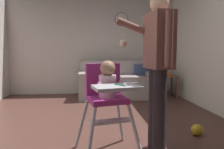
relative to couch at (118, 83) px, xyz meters
name	(u,v)px	position (x,y,z in m)	size (l,w,h in m)	color
ground	(96,144)	(-0.59, -2.49, -0.38)	(5.74, 7.55, 0.10)	#53332B
wall_far	(93,43)	(-0.59, 0.52, 0.96)	(4.94, 0.06, 2.59)	silver
couch	(118,83)	(0.00, 0.00, 0.00)	(1.81, 0.86, 0.86)	#9C928C
high_chair	(107,90)	(-0.48, -2.86, 0.34)	(0.72, 0.81, 0.97)	silver
adult_standing	(157,65)	(0.05, -2.82, 0.59)	(0.54, 0.50, 1.63)	#2C262B
toy_ball	(197,130)	(0.70, -2.46, -0.26)	(0.14, 0.14, 0.14)	gold
side_table	(167,82)	(1.13, -0.25, 0.05)	(0.40, 0.40, 0.52)	brown
sippy_cup	(169,74)	(1.17, -0.25, 0.24)	(0.07, 0.07, 0.10)	orange
wall_clock	(121,19)	(0.15, 0.48, 1.57)	(0.34, 0.04, 0.34)	white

